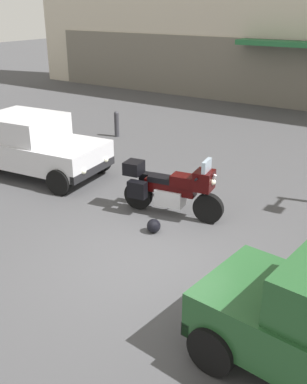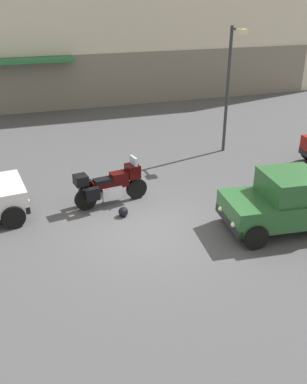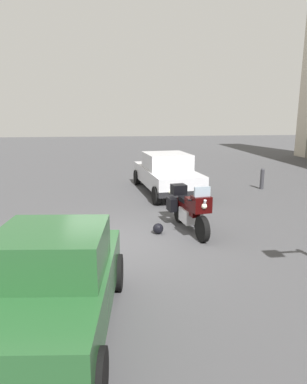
{
  "view_description": "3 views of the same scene",
  "coord_description": "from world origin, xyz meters",
  "px_view_note": "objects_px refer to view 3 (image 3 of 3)",
  "views": [
    {
      "loc": [
        3.87,
        -5.61,
        4.26
      ],
      "look_at": [
        -0.21,
        0.52,
        1.11
      ],
      "focal_mm": 41.84,
      "sensor_mm": 36.0,
      "label": 1
    },
    {
      "loc": [
        -3.11,
        -9.16,
        5.7
      ],
      "look_at": [
        0.2,
        0.45,
        0.89
      ],
      "focal_mm": 39.45,
      "sensor_mm": 36.0,
      "label": 2
    },
    {
      "loc": [
        7.92,
        -0.21,
        3.08
      ],
      "look_at": [
        -0.53,
        0.87,
        1.12
      ],
      "focal_mm": 32.05,
      "sensor_mm": 36.0,
      "label": 3
    }
  ],
  "objects_px": {
    "helmet": "(158,229)",
    "car_sedan_far": "(166,173)",
    "motorcycle": "(190,208)",
    "bollard_curbside": "(262,178)",
    "car_compact_side": "(54,283)"
  },
  "relations": [
    {
      "from": "motorcycle",
      "to": "car_sedan_far",
      "type": "xyz_separation_m",
      "value": [
        -4.64,
        0.14,
        0.16
      ]
    },
    {
      "from": "motorcycle",
      "to": "car_sedan_far",
      "type": "height_order",
      "value": "car_sedan_far"
    },
    {
      "from": "motorcycle",
      "to": "car_compact_side",
      "type": "distance_m",
      "value": 5.01
    },
    {
      "from": "car_sedan_far",
      "to": "car_compact_side",
      "type": "relative_size",
      "value": 1.31
    },
    {
      "from": "car_compact_side",
      "to": "bollard_curbside",
      "type": "relative_size",
      "value": 4.1
    },
    {
      "from": "helmet",
      "to": "car_sedan_far",
      "type": "xyz_separation_m",
      "value": [
        -4.79,
        1.0,
        0.64
      ]
    },
    {
      "from": "motorcycle",
      "to": "bollard_curbside",
      "type": "height_order",
      "value": "motorcycle"
    },
    {
      "from": "helmet",
      "to": "car_sedan_far",
      "type": "height_order",
      "value": "car_sedan_far"
    },
    {
      "from": "helmet",
      "to": "car_compact_side",
      "type": "height_order",
      "value": "car_compact_side"
    },
    {
      "from": "car_sedan_far",
      "to": "bollard_curbside",
      "type": "height_order",
      "value": "car_sedan_far"
    },
    {
      "from": "car_sedan_far",
      "to": "helmet",
      "type": "bearing_deg",
      "value": -18.01
    },
    {
      "from": "motorcycle",
      "to": "bollard_curbside",
      "type": "bearing_deg",
      "value": 129.82
    },
    {
      "from": "car_sedan_far",
      "to": "bollard_curbside",
      "type": "relative_size",
      "value": 5.37
    },
    {
      "from": "motorcycle",
      "to": "helmet",
      "type": "distance_m",
      "value": 1.0
    },
    {
      "from": "motorcycle",
      "to": "helmet",
      "type": "bearing_deg",
      "value": -88.67
    }
  ]
}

